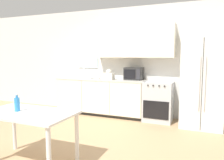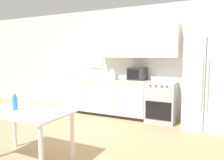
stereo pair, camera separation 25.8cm
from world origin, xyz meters
The scene contains 11 objects.
ground_plane centered at (0.00, 0.00, 0.00)m, with size 12.00×12.00×0.00m, color tan.
wall_back centered at (0.06, 2.08, 1.45)m, with size 12.00×0.38×2.70m.
kitchen_counter centered at (-0.48, 1.79, 0.46)m, with size 2.31×0.61×0.92m.
oven_range centered at (0.99, 1.79, 0.45)m, with size 0.64×0.62×0.90m.
refrigerator centered at (1.91, 1.72, 0.94)m, with size 0.83×0.78×1.87m.
kitchen_sink centered at (-0.99, 1.80, 0.93)m, with size 0.64×0.38×0.26m.
microwave centered at (0.37, 1.89, 1.07)m, with size 0.43×0.34×0.30m.
coffee_mug centered at (-0.45, 1.60, 0.97)m, with size 0.11×0.08×0.10m.
grocery_bag_0 centered at (-0.19, 1.66, 1.02)m, with size 0.23×0.20×0.25m.
dining_table centered at (-0.26, -0.97, 0.64)m, with size 1.28×0.73×0.74m.
drink_bottle centered at (-0.43, -0.98, 0.84)m, with size 0.07×0.07×0.24m.
Camera 2 is at (2.12, -3.08, 1.49)m, focal length 35.00 mm.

